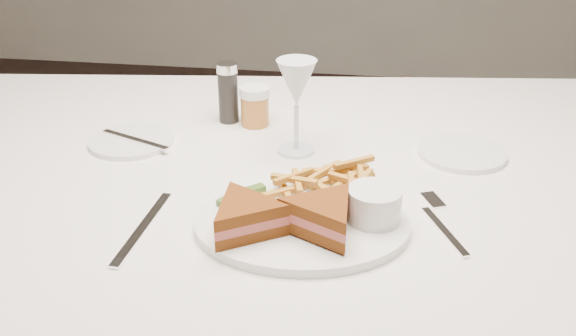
% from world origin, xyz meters
% --- Properties ---
extents(chair_far, '(0.75, 0.73, 0.60)m').
position_xyz_m(chair_far, '(0.18, 0.60, 0.30)').
color(chair_far, '#4C352E').
rests_on(chair_far, ground).
extents(table_setting, '(0.78, 0.55, 0.18)m').
position_xyz_m(table_setting, '(0.11, -0.34, 0.79)').
color(table_setting, white).
rests_on(table_setting, table).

